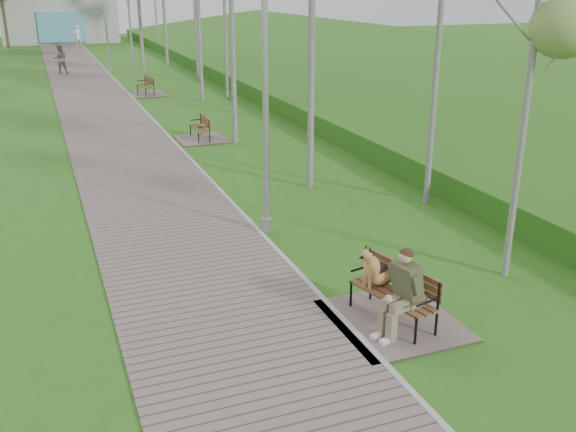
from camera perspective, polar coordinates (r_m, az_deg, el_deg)
name	(u,v)px	position (r m, az deg, el deg)	size (l,w,h in m)	color
ground	(242,215)	(15.32, -4.09, 0.12)	(120.00, 120.00, 0.00)	#305D1A
walkway	(87,88)	(35.75, -17.42, 10.80)	(3.50, 67.00, 0.04)	#75635F
kerb	(121,86)	(35.91, -14.60, 11.12)	(0.10, 67.00, 0.05)	#999993
embankment	(337,79)	(37.82, 4.41, 12.07)	(14.00, 70.00, 1.60)	#31761E
building_north	(60,20)	(64.89, -19.65, 16.10)	(10.00, 5.20, 4.00)	#9E9E99
bench_main	(391,298)	(10.43, 9.14, -7.20)	(1.93, 2.14, 1.68)	#75635F
bench_second	(200,135)	(22.89, -7.82, 7.18)	(1.65, 1.83, 1.01)	#75635F
bench_third	(146,91)	(32.84, -12.52, 10.80)	(1.74, 1.94, 1.07)	#75635F
lamp_post_near	(266,111)	(13.46, -1.99, 9.33)	(0.22, 0.22, 5.79)	#A2A4AA
lamp_post_second	(132,51)	(32.44, -13.69, 14.08)	(0.18, 0.18, 4.59)	#A2A4AA
lamp_post_third	(106,26)	(41.89, -15.88, 15.96)	(0.23, 0.23, 5.89)	#A2A4AA
lamp_post_far	(79,15)	(63.93, -18.10, 16.62)	(0.20, 0.20, 5.21)	#A2A4AA
pedestrian_near	(78,36)	(59.73, -18.18, 14.96)	(0.66, 0.43, 1.81)	silver
pedestrian_far	(60,59)	(41.91, -19.60, 13.03)	(0.87, 0.68, 1.80)	gray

